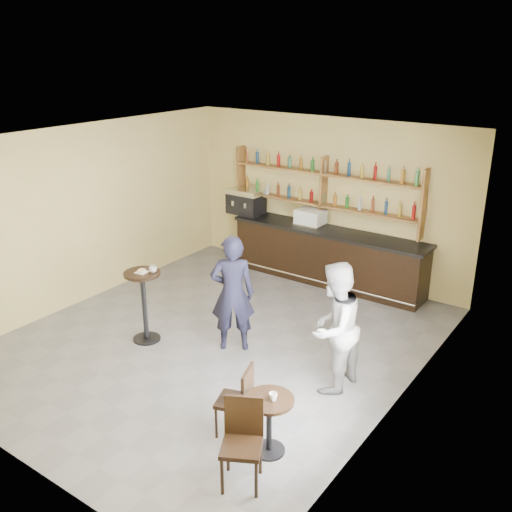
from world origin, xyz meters
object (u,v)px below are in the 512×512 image
Objects in this scene: man_main at (232,293)px; patron_second at (334,328)px; pastry_case at (311,218)px; espresso_machine at (246,201)px; pedestal_table at (145,307)px; chair_south at (241,446)px; bar_counter at (328,256)px; cafe_table at (269,425)px; chair_west at (234,400)px.

patron_second is (1.78, -0.09, -0.01)m from man_main.
pastry_case is 0.30× the size of patron_second.
espresso_machine reaches higher than pedestal_table.
pedestal_table reaches higher than chair_south.
bar_counter reaches higher than chair_south.
bar_counter is 3.77m from patron_second.
patron_second is at bearing -47.24° from pastry_case.
pastry_case is (-0.41, 0.00, 0.71)m from bar_counter.
pedestal_table is 1.19× the size of chair_south.
chair_west is (-0.55, 0.05, 0.09)m from cafe_table.
man_main is 1.01× the size of patron_second.
bar_counter is 2.15m from espresso_machine.
pastry_case is at bearing 77.99° from pedestal_table.
chair_west is (1.27, -1.65, -0.47)m from man_main.
bar_counter is at bearing 1.28° from espresso_machine.
man_main is (0.48, -3.17, -0.33)m from pastry_case.
cafe_table is at bearing 66.48° from chair_west.
cafe_table is 0.74× the size of chair_south.
patron_second is at bearing -60.48° from bar_counter.
man_main is 2.04× the size of chair_west.
man_main is at bearing 101.31° from chair_south.
bar_counter reaches higher than cafe_table.
chair_west is (3.33, -4.83, -0.90)m from espresso_machine.
chair_west is at bearing -54.11° from espresso_machine.
chair_west is (2.56, -1.04, -0.13)m from pedestal_table.
pastry_case is at bearing -141.39° from patron_second.
man_main is at bearing 136.96° from cafe_table.
patron_second is (0.51, 1.56, 0.47)m from chair_west.
chair_west is (1.76, -4.83, -0.80)m from pastry_case.
pastry_case reaches higher than chair_west.
cafe_table is 0.56m from chair_west.
chair_west is at bearing -22.16° from pedestal_table.
patron_second is at bearing 143.67° from chair_west.
espresso_machine is 6.31m from cafe_table.
pastry_case reaches higher than cafe_table.
man_main is at bearing -89.15° from patron_second.
chair_south is at bearing -28.17° from pedestal_table.
cafe_table is (2.31, -4.88, -0.89)m from pastry_case.
man_main is 3.00m from chair_south.
bar_counter is 5.55× the size of cafe_table.
pastry_case is 5.20m from chair_west.
bar_counter is 2.18× the size of man_main.
man_main is (2.06, -3.17, -0.43)m from espresso_machine.
patron_second reaches higher than cafe_table.
chair_south is (3.16, -1.69, -0.09)m from pedestal_table.
chair_south is 0.53× the size of patron_second.
chair_south is at bearing -53.05° from espresso_machine.
espresso_machine is 1.58m from pastry_case.
espresso_machine is at bearing -171.97° from pastry_case.
bar_counter is at bearing 177.22° from chair_west.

